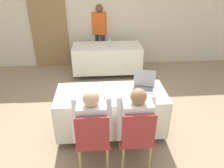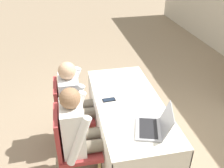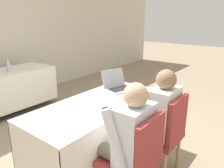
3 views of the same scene
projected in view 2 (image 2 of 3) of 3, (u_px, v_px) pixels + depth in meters
name	position (u px, v px, depth m)	size (l,w,h in m)	color
ground_plane	(127.00, 150.00, 3.16)	(24.00, 24.00, 0.00)	gray
conference_table_near	(128.00, 115.00, 2.88)	(1.65, 0.73, 0.74)	white
laptop	(154.00, 126.00, 2.35)	(0.42, 0.41, 0.24)	#99999E
cell_phone	(109.00, 100.00, 2.80)	(0.08, 0.15, 0.01)	black
paper_beside_laptop	(131.00, 80.00, 3.20)	(0.27, 0.33, 0.00)	white
paper_centre_table	(142.00, 100.00, 2.82)	(0.27, 0.33, 0.00)	white
chair_near_left	(69.00, 112.00, 3.03)	(0.44, 0.44, 0.89)	tan
chair_near_right	(72.00, 144.00, 2.56)	(0.44, 0.44, 0.89)	tan
person_checkered_shirt	(77.00, 100.00, 2.97)	(0.50, 0.52, 1.15)	#665B4C
person_white_shirt	(81.00, 131.00, 2.50)	(0.50, 0.52, 1.15)	#665B4C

